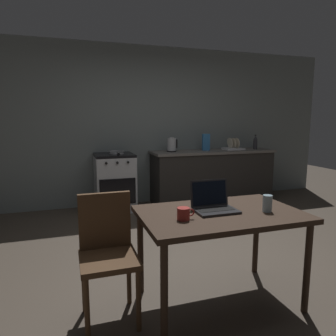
{
  "coord_description": "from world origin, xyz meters",
  "views": [
    {
      "loc": [
        -1.24,
        -2.82,
        1.44
      ],
      "look_at": [
        -0.1,
        0.67,
        0.86
      ],
      "focal_mm": 33.18,
      "sensor_mm": 36.0,
      "label": 1
    }
  ],
  "objects_px": {
    "dish_rack": "(233,147)",
    "electric_kettle": "(172,145)",
    "stove_oven": "(115,182)",
    "bottle": "(255,142)",
    "drinking_glass": "(267,203)",
    "laptop": "(214,205)",
    "coffee_mug": "(184,214)",
    "dining_table": "(220,221)",
    "frying_pan": "(117,152)",
    "cereal_box": "(206,142)",
    "chair": "(107,247)"
  },
  "relations": [
    {
      "from": "coffee_mug",
      "to": "drinking_glass",
      "type": "distance_m",
      "value": 0.68
    },
    {
      "from": "drinking_glass",
      "to": "dish_rack",
      "type": "height_order",
      "value": "dish_rack"
    },
    {
      "from": "dining_table",
      "to": "dish_rack",
      "type": "height_order",
      "value": "dish_rack"
    },
    {
      "from": "laptop",
      "to": "electric_kettle",
      "type": "relative_size",
      "value": 1.35
    },
    {
      "from": "laptop",
      "to": "dish_rack",
      "type": "bearing_deg",
      "value": 54.02
    },
    {
      "from": "stove_oven",
      "to": "chair",
      "type": "height_order",
      "value": "chair"
    },
    {
      "from": "dining_table",
      "to": "chair",
      "type": "distance_m",
      "value": 0.87
    },
    {
      "from": "drinking_glass",
      "to": "cereal_box",
      "type": "bearing_deg",
      "value": 73.81
    },
    {
      "from": "bottle",
      "to": "electric_kettle",
      "type": "bearing_deg",
      "value": 178.18
    },
    {
      "from": "frying_pan",
      "to": "laptop",
      "type": "bearing_deg",
      "value": -83.32
    },
    {
      "from": "laptop",
      "to": "drinking_glass",
      "type": "height_order",
      "value": "laptop"
    },
    {
      "from": "stove_oven",
      "to": "dish_rack",
      "type": "distance_m",
      "value": 2.17
    },
    {
      "from": "stove_oven",
      "to": "bottle",
      "type": "height_order",
      "value": "bottle"
    },
    {
      "from": "drinking_glass",
      "to": "electric_kettle",
      "type": "bearing_deg",
      "value": 85.67
    },
    {
      "from": "dining_table",
      "to": "coffee_mug",
      "type": "distance_m",
      "value": 0.37
    },
    {
      "from": "chair",
      "to": "drinking_glass",
      "type": "bearing_deg",
      "value": -16.34
    },
    {
      "from": "laptop",
      "to": "frying_pan",
      "type": "bearing_deg",
      "value": 93.1
    },
    {
      "from": "frying_pan",
      "to": "bottle",
      "type": "bearing_deg",
      "value": -0.48
    },
    {
      "from": "frying_pan",
      "to": "cereal_box",
      "type": "relative_size",
      "value": 1.45
    },
    {
      "from": "bottle",
      "to": "stove_oven",
      "type": "bearing_deg",
      "value": 178.92
    },
    {
      "from": "electric_kettle",
      "to": "drinking_glass",
      "type": "relative_size",
      "value": 1.85
    },
    {
      "from": "frying_pan",
      "to": "coffee_mug",
      "type": "bearing_deg",
      "value": -89.62
    },
    {
      "from": "laptop",
      "to": "coffee_mug",
      "type": "height_order",
      "value": "laptop"
    },
    {
      "from": "laptop",
      "to": "dish_rack",
      "type": "height_order",
      "value": "dish_rack"
    },
    {
      "from": "dish_rack",
      "to": "bottle",
      "type": "bearing_deg",
      "value": -6.84
    },
    {
      "from": "dining_table",
      "to": "bottle",
      "type": "height_order",
      "value": "bottle"
    },
    {
      "from": "chair",
      "to": "electric_kettle",
      "type": "distance_m",
      "value": 3.09
    },
    {
      "from": "bottle",
      "to": "dish_rack",
      "type": "bearing_deg",
      "value": 173.16
    },
    {
      "from": "bottle",
      "to": "dish_rack",
      "type": "height_order",
      "value": "bottle"
    },
    {
      "from": "laptop",
      "to": "dish_rack",
      "type": "relative_size",
      "value": 0.94
    },
    {
      "from": "laptop",
      "to": "coffee_mug",
      "type": "bearing_deg",
      "value": -159.24
    },
    {
      "from": "coffee_mug",
      "to": "cereal_box",
      "type": "distance_m",
      "value": 3.3
    },
    {
      "from": "laptop",
      "to": "bottle",
      "type": "xyz_separation_m",
      "value": [
        2.17,
        2.71,
        0.23
      ]
    },
    {
      "from": "dining_table",
      "to": "frying_pan",
      "type": "distance_m",
      "value": 2.81
    },
    {
      "from": "chair",
      "to": "electric_kettle",
      "type": "height_order",
      "value": "electric_kettle"
    },
    {
      "from": "chair",
      "to": "cereal_box",
      "type": "height_order",
      "value": "cereal_box"
    },
    {
      "from": "dining_table",
      "to": "electric_kettle",
      "type": "distance_m",
      "value": 2.88
    },
    {
      "from": "dining_table",
      "to": "frying_pan",
      "type": "xyz_separation_m",
      "value": [
        -0.36,
        2.77,
        0.26
      ]
    },
    {
      "from": "dish_rack",
      "to": "electric_kettle",
      "type": "bearing_deg",
      "value": -180.0
    },
    {
      "from": "bottle",
      "to": "drinking_glass",
      "type": "bearing_deg",
      "value": -122.05
    },
    {
      "from": "coffee_mug",
      "to": "drinking_glass",
      "type": "bearing_deg",
      "value": -1.32
    },
    {
      "from": "dining_table",
      "to": "dish_rack",
      "type": "xyz_separation_m",
      "value": [
        1.71,
        2.8,
        0.28
      ]
    },
    {
      "from": "bottle",
      "to": "coffee_mug",
      "type": "relative_size",
      "value": 2.01
    },
    {
      "from": "electric_kettle",
      "to": "chair",
      "type": "bearing_deg",
      "value": -117.58
    },
    {
      "from": "electric_kettle",
      "to": "drinking_glass",
      "type": "distance_m",
      "value": 2.93
    },
    {
      "from": "frying_pan",
      "to": "chair",
      "type": "bearing_deg",
      "value": -100.49
    },
    {
      "from": "stove_oven",
      "to": "coffee_mug",
      "type": "bearing_deg",
      "value": -88.84
    },
    {
      "from": "bottle",
      "to": "frying_pan",
      "type": "bearing_deg",
      "value": 179.52
    },
    {
      "from": "electric_kettle",
      "to": "dish_rack",
      "type": "bearing_deg",
      "value": 0.0
    },
    {
      "from": "bottle",
      "to": "dining_table",
      "type": "bearing_deg",
      "value": -127.74
    }
  ]
}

